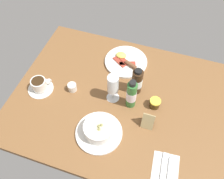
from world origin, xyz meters
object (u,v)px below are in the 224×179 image
object	(u,v)px
creamer_jug	(72,87)
wine_glass	(113,85)
cutlery_setting	(165,171)
jam_jar	(155,103)
menu_card	(148,120)
breakfast_plate	(126,61)
porridge_bowl	(99,130)
coffee_cup	(40,85)
sauce_bottle_brown	(137,81)
sauce_bottle_green	(131,95)

from	to	relation	value
creamer_jug	wine_glass	size ratio (longest dim) A/B	0.33
cutlery_setting	jam_jar	distance (cm)	32.89
wine_glass	menu_card	xyz separation A→B (cm)	(20.45, -9.11, -6.23)
breakfast_plate	menu_card	bearing A→B (deg)	-58.57
porridge_bowl	jam_jar	xyz separation A→B (cm)	(21.24, 22.91, -0.92)
coffee_cup	menu_card	bearing A→B (deg)	-2.40
cutlery_setting	creamer_jug	distance (cm)	61.07
cutlery_setting	breakfast_plate	bearing A→B (deg)	121.93
cutlery_setting	creamer_jug	bearing A→B (deg)	153.92
jam_jar	breakfast_plate	distance (cm)	32.27
creamer_jug	jam_jar	bearing A→B (deg)	5.05
creamer_jug	sauce_bottle_brown	distance (cm)	33.79
coffee_cup	sauce_bottle_green	bearing A→B (deg)	7.08
jam_jar	sauce_bottle_brown	xyz separation A→B (cm)	(-11.39, 6.49, 5.04)
coffee_cup	menu_card	world-z (taller)	menu_card
porridge_bowl	sauce_bottle_green	world-z (taller)	sauce_bottle_green
porridge_bowl	wine_glass	size ratio (longest dim) A/B	1.31
wine_glass	sauce_bottle_green	xyz separation A→B (cm)	(9.62, -0.76, -2.28)
wine_glass	jam_jar	size ratio (longest dim) A/B	3.07
cutlery_setting	wine_glass	size ratio (longest dim) A/B	1.10
coffee_cup	sauce_bottle_green	distance (cm)	48.20
creamer_jug	sauce_bottle_green	xyz separation A→B (cm)	(31.37, 1.11, 6.25)
menu_card	breakfast_plate	bearing A→B (deg)	121.43
creamer_jug	breakfast_plate	distance (cm)	34.53
sauce_bottle_green	coffee_cup	bearing A→B (deg)	-172.92
coffee_cup	sauce_bottle_green	size ratio (longest dim) A/B	0.72
sauce_bottle_green	menu_card	distance (cm)	14.24
creamer_jug	wine_glass	xyz separation A→B (cm)	(21.75, 1.87, 8.53)
coffee_cup	breakfast_plate	bearing A→B (deg)	40.77
sauce_bottle_green	menu_card	bearing A→B (deg)	-37.64
coffee_cup	jam_jar	xyz separation A→B (cm)	(59.30, 8.61, -0.69)
coffee_cup	jam_jar	size ratio (longest dim) A/B	2.46
jam_jar	breakfast_plate	xyz separation A→B (cm)	(-22.05, 23.52, -1.55)
jam_jar	cutlery_setting	bearing A→B (deg)	-69.09
jam_jar	menu_card	bearing A→B (deg)	-94.74
porridge_bowl	breakfast_plate	bearing A→B (deg)	91.00
sauce_bottle_green	breakfast_plate	size ratio (longest dim) A/B	0.76
porridge_bowl	coffee_cup	world-z (taller)	porridge_bowl
creamer_jug	coffee_cup	bearing A→B (deg)	-163.49
porridge_bowl	cutlery_setting	bearing A→B (deg)	-13.21
sauce_bottle_brown	breakfast_plate	distance (cm)	21.14
wine_glass	breakfast_plate	size ratio (longest dim) A/B	0.69
coffee_cup	wine_glass	xyz separation A→B (cm)	(37.93, 6.67, 7.52)
cutlery_setting	coffee_cup	world-z (taller)	coffee_cup
sauce_bottle_green	sauce_bottle_brown	bearing A→B (deg)	87.76
coffee_cup	jam_jar	world-z (taller)	coffee_cup
cutlery_setting	wine_glass	bearing A→B (deg)	139.04
sauce_bottle_brown	breakfast_plate	size ratio (longest dim) A/B	0.67
coffee_cup	menu_card	size ratio (longest dim) A/B	1.48
breakfast_plate	creamer_jug	bearing A→B (deg)	-127.64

